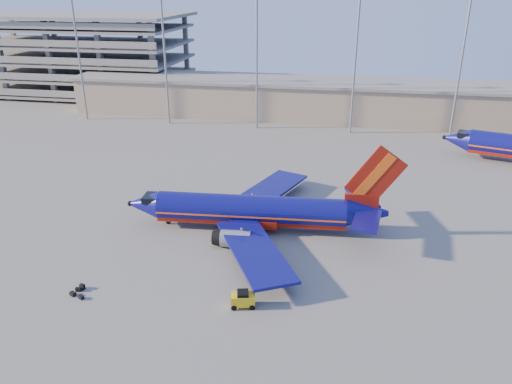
% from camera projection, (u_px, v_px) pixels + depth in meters
% --- Properties ---
extents(ground, '(220.00, 220.00, 0.00)m').
position_uv_depth(ground, '(229.00, 222.00, 66.03)').
color(ground, slate).
rests_on(ground, ground).
extents(terminal_building, '(122.00, 16.00, 8.50)m').
position_uv_depth(terminal_building, '(330.00, 99.00, 115.08)').
color(terminal_building, gray).
rests_on(terminal_building, ground).
extents(parking_garage, '(62.00, 32.00, 21.40)m').
position_uv_depth(parking_garage, '(76.00, 50.00, 139.28)').
color(parking_garage, slate).
rests_on(parking_garage, ground).
extents(light_mast_row, '(101.60, 1.60, 28.65)m').
position_uv_depth(light_mast_row, '(306.00, 45.00, 99.95)').
color(light_mast_row, gray).
rests_on(light_mast_row, ground).
extents(aircraft_main, '(34.81, 33.40, 11.79)m').
position_uv_depth(aircraft_main, '(257.00, 211.00, 63.17)').
color(aircraft_main, '#0D0D66').
rests_on(aircraft_main, ground).
extents(baggage_tug, '(2.59, 1.90, 1.67)m').
position_uv_depth(baggage_tug, '(243.00, 299.00, 48.43)').
color(baggage_tug, yellow).
rests_on(baggage_tug, ground).
extents(luggage_pile, '(1.81, 2.18, 0.54)m').
position_uv_depth(luggage_pile, '(79.00, 291.00, 50.83)').
color(luggage_pile, black).
rests_on(luggage_pile, ground).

